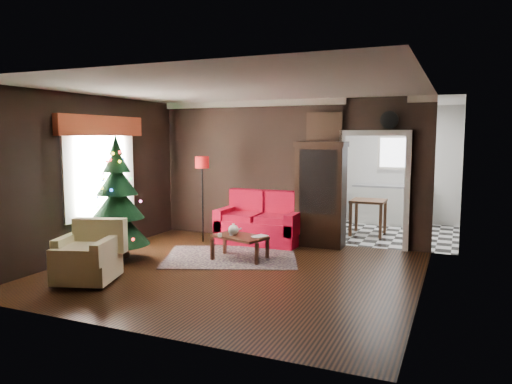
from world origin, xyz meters
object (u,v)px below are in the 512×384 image
at_px(curio_cabinet, 321,197).
at_px(floor_lamp, 203,200).
at_px(armchair, 87,251).
at_px(wall_clock, 389,120).
at_px(teapot, 233,230).
at_px(coffee_table, 240,247).
at_px(kitchen_table, 368,217).
at_px(christmas_tree, 118,199).
at_px(loveseat, 260,218).

height_order(curio_cabinet, floor_lamp, curio_cabinet).
bearing_deg(floor_lamp, armchair, -93.77).
xyz_separation_m(armchair, wall_clock, (3.65, 3.75, 1.92)).
bearing_deg(floor_lamp, teapot, -40.52).
distance_m(coffee_table, wall_clock, 3.52).
height_order(armchair, teapot, armchair).
bearing_deg(armchair, curio_cabinet, 37.73).
relative_size(armchair, kitchen_table, 1.12).
bearing_deg(teapot, christmas_tree, -153.92).
distance_m(wall_clock, kitchen_table, 2.43).
xyz_separation_m(christmas_tree, kitchen_table, (3.48, 3.82, -0.68)).
bearing_deg(loveseat, teapot, -87.75).
height_order(curio_cabinet, kitchen_table, curio_cabinet).
distance_m(christmas_tree, wall_clock, 4.96).
bearing_deg(kitchen_table, loveseat, -137.49).
xyz_separation_m(floor_lamp, coffee_table, (1.27, -0.98, -0.62)).
bearing_deg(wall_clock, curio_cabinet, -171.47).
distance_m(loveseat, kitchen_table, 2.45).
bearing_deg(coffee_table, floor_lamp, 142.37).
distance_m(curio_cabinet, floor_lamp, 2.32).
xyz_separation_m(loveseat, curio_cabinet, (1.15, 0.22, 0.45)).
bearing_deg(wall_clock, armchair, -134.21).
relative_size(loveseat, floor_lamp, 0.98).
bearing_deg(wall_clock, christmas_tree, -147.54).
distance_m(floor_lamp, armchair, 3.04).
height_order(teapot, kitchen_table, kitchen_table).
distance_m(armchair, coffee_table, 2.52).
xyz_separation_m(loveseat, armchair, (-1.30, -3.35, -0.04)).
relative_size(loveseat, coffee_table, 1.91).
xyz_separation_m(loveseat, floor_lamp, (-1.10, -0.33, 0.33)).
bearing_deg(kitchen_table, wall_clock, -66.25).
distance_m(curio_cabinet, teapot, 1.94).
distance_m(loveseat, armchair, 3.59).
bearing_deg(floor_lamp, loveseat, 16.93).
xyz_separation_m(floor_lamp, christmas_tree, (-0.59, -1.83, 0.22)).
height_order(armchair, kitchen_table, armchair).
relative_size(curio_cabinet, floor_lamp, 1.10).
bearing_deg(armchair, kitchen_table, 40.39).
relative_size(loveseat, teapot, 8.33).
bearing_deg(christmas_tree, loveseat, 52.15).
bearing_deg(coffee_table, wall_clock, 38.27).
xyz_separation_m(coffee_table, kitchen_table, (1.62, 2.97, 0.16)).
bearing_deg(floor_lamp, wall_clock, 12.02).
relative_size(armchair, coffee_table, 0.94).
relative_size(floor_lamp, armchair, 2.07).
distance_m(floor_lamp, christmas_tree, 1.94).
bearing_deg(loveseat, kitchen_table, 42.51).
relative_size(curio_cabinet, armchair, 2.27).
bearing_deg(kitchen_table, teapot, -120.51).
relative_size(floor_lamp, coffee_table, 1.95).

